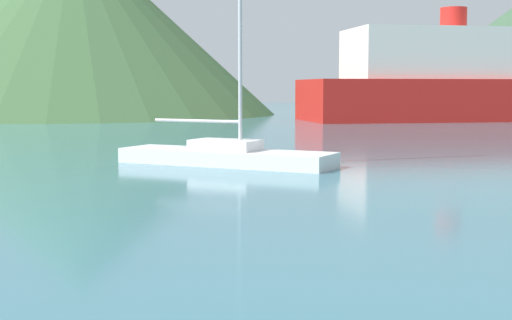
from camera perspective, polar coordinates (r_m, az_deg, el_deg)
sailboat_middle at (r=22.40m, az=-2.43°, el=0.58°), size 7.14×4.34×9.76m
ferry_distant at (r=55.47m, az=15.39°, el=6.15°), size 23.37×13.02×8.32m
hill_west at (r=67.90m, az=-14.28°, el=10.60°), size 36.36×36.36×16.61m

